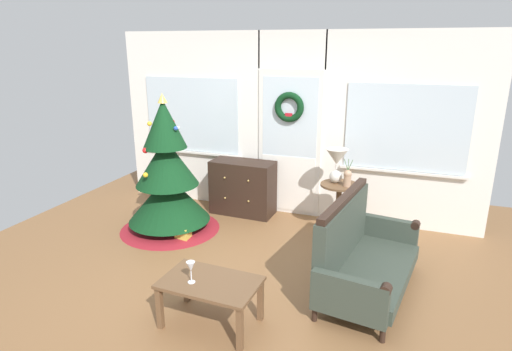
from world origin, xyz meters
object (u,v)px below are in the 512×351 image
(christmas_tree, at_px, (168,182))
(dresser_cabinet, at_px, (243,187))
(settee_sofa, at_px, (360,255))
(flower_vase, at_px, (347,177))
(wine_glass, at_px, (191,268))
(gift_box, at_px, (183,233))
(side_table, at_px, (339,199))
(table_lamp, at_px, (337,161))
(coffee_table, at_px, (210,288))

(christmas_tree, distance_m, dresser_cabinet, 1.14)
(dresser_cabinet, distance_m, settee_sofa, 2.37)
(flower_vase, bearing_deg, wine_glass, -112.72)
(flower_vase, bearing_deg, dresser_cabinet, 168.38)
(settee_sofa, relative_size, flower_vase, 4.63)
(christmas_tree, xyz_separation_m, dresser_cabinet, (0.71, 0.86, -0.27))
(flower_vase, relative_size, gift_box, 2.09)
(settee_sofa, relative_size, wine_glass, 8.30)
(settee_sofa, height_order, wine_glass, settee_sofa)
(side_table, distance_m, flower_vase, 0.34)
(settee_sofa, distance_m, wine_glass, 1.70)
(settee_sofa, height_order, gift_box, settee_sofa)
(table_lamp, bearing_deg, flower_vase, -32.01)
(dresser_cabinet, distance_m, gift_box, 1.20)
(christmas_tree, height_order, gift_box, christmas_tree)
(side_table, relative_size, wine_glass, 3.50)
(flower_vase, bearing_deg, table_lamp, 147.99)
(coffee_table, bearing_deg, table_lamp, 74.13)
(settee_sofa, bearing_deg, table_lamp, 110.94)
(table_lamp, relative_size, gift_box, 2.63)
(christmas_tree, height_order, wine_glass, christmas_tree)
(christmas_tree, bearing_deg, side_table, 16.02)
(table_lamp, bearing_deg, settee_sofa, -69.06)
(wine_glass, bearing_deg, dresser_cabinet, 102.36)
(side_table, bearing_deg, wine_glass, -110.05)
(settee_sofa, xyz_separation_m, gift_box, (-2.22, 0.38, -0.29))
(settee_sofa, height_order, flower_vase, flower_vase)
(christmas_tree, distance_m, settee_sofa, 2.64)
(settee_sofa, relative_size, coffee_table, 1.88)
(dresser_cabinet, distance_m, side_table, 1.44)
(christmas_tree, distance_m, side_table, 2.22)
(christmas_tree, bearing_deg, coffee_table, -49.48)
(table_lamp, relative_size, wine_glass, 2.26)
(christmas_tree, bearing_deg, gift_box, -35.53)
(dresser_cabinet, relative_size, gift_box, 5.45)
(settee_sofa, bearing_deg, gift_box, 170.17)
(table_lamp, distance_m, wine_glass, 2.53)
(wine_glass, bearing_deg, table_lamp, 71.55)
(christmas_tree, height_order, table_lamp, christmas_tree)
(coffee_table, bearing_deg, gift_box, 127.35)
(christmas_tree, bearing_deg, table_lamp, 17.48)
(christmas_tree, height_order, dresser_cabinet, christmas_tree)
(side_table, bearing_deg, dresser_cabinet, 169.92)
(christmas_tree, height_order, side_table, christmas_tree)
(christmas_tree, relative_size, gift_box, 10.73)
(settee_sofa, distance_m, table_lamp, 1.48)
(wine_glass, bearing_deg, settee_sofa, 40.77)
(side_table, xyz_separation_m, gift_box, (-1.79, -0.85, -0.40))
(dresser_cabinet, relative_size, wine_glass, 4.68)
(table_lamp, bearing_deg, coffee_table, -105.87)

